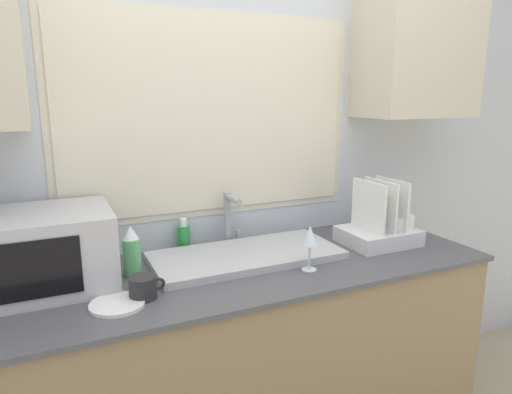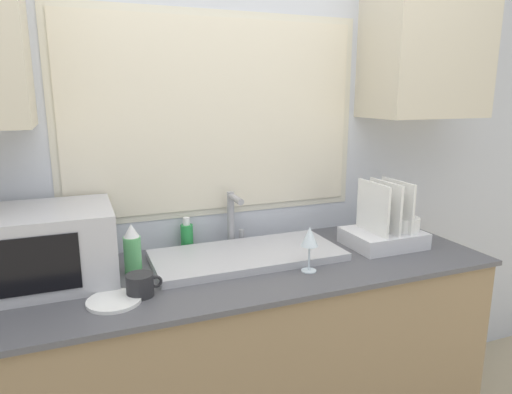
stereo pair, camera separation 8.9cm
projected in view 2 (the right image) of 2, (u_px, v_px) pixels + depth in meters
The scene contains 11 objects.
countertop at pixel (244, 368), 1.90m from camera, with size 1.99×0.69×0.91m.
wall_back at pixel (217, 133), 1.98m from camera, with size 6.00×0.38×2.60m.
sink_basin at pixel (247, 255), 1.87m from camera, with size 0.77×0.36×0.03m.
faucet at pixel (233, 215), 2.01m from camera, with size 0.08×0.15×0.24m.
microwave at pixel (43, 247), 1.61m from camera, with size 0.48×0.38×0.27m.
dish_rack at pixel (386, 230), 2.02m from camera, with size 0.32×0.25×0.29m.
spray_bottle at pixel (132, 250), 1.70m from camera, with size 0.06×0.06×0.19m.
soap_bottle at pixel (187, 235), 1.98m from camera, with size 0.05×0.05×0.14m.
mug_near_sink at pixel (140, 285), 1.52m from camera, with size 0.12×0.09×0.08m.
wine_glass at pixel (310, 238), 1.71m from camera, with size 0.06×0.06×0.18m.
small_plate at pixel (114, 301), 1.48m from camera, with size 0.17×0.17×0.01m.
Camera 2 is at (-0.58, -1.26, 1.57)m, focal length 32.00 mm.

